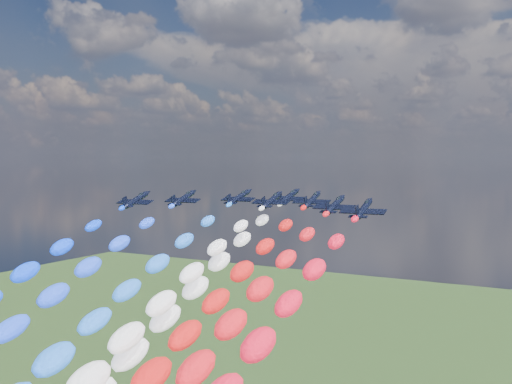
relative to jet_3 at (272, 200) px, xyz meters
The scene contains 8 objects.
jet_0 30.63m from the jet_3, 152.18° to the right, with size 8.51×11.41×2.51m, color black, non-canonical shape.
jet_1 21.30m from the jet_3, 166.90° to the right, with size 8.51×11.41×2.51m, color black, non-canonical shape.
jet_2 12.64m from the jet_3, 156.19° to the left, with size 8.51×11.41×2.51m, color black, non-canonical shape.
jet_3 is the anchor object (origin of this frame).
jet_4 13.16m from the jet_3, 99.33° to the left, with size 8.51×11.41×2.51m, color black, non-canonical shape.
jet_5 9.33m from the jet_3, 38.24° to the left, with size 8.51×11.41×2.51m, color black, non-canonical shape.
jet_6 18.76m from the jet_3, 19.34° to the right, with size 8.51×11.41×2.51m, color black, non-canonical shape.
jet_7 29.23m from the jet_3, 26.45° to the right, with size 8.51×11.41×2.51m, color black, non-canonical shape.
Camera 1 is at (67.19, -116.63, 101.99)m, focal length 44.26 mm.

